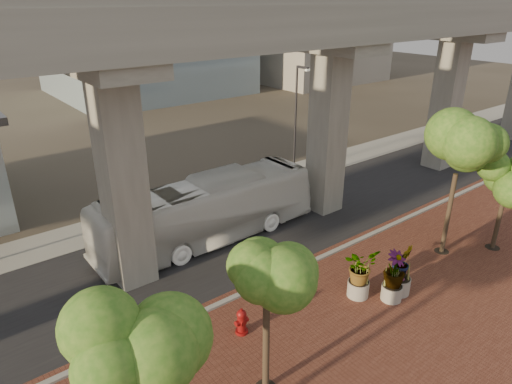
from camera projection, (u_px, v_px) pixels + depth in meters
ground at (266, 254)px, 22.46m from camera, size 160.00×160.00×0.00m
brick_plaza at (404, 343)px, 16.65m from camera, size 70.00×13.00×0.06m
asphalt_road at (242, 238)px, 23.90m from camera, size 90.00×8.00×0.04m
curb_strip at (294, 270)px, 20.98m from camera, size 70.00×0.25×0.16m
far_sidewalk at (189, 203)px, 27.88m from camera, size 90.00×3.00×0.06m
transit_viaduct at (240, 100)px, 21.03m from camera, size 72.00×5.60×12.40m
transit_bus at (208, 211)px, 23.10m from camera, size 11.93×2.81×3.32m
parked_car at (454, 135)px, 38.79m from camera, size 4.96×2.07×1.59m
fire_hydrant at (242, 321)px, 16.94m from camera, size 0.54×0.48×1.07m
planter_front at (360, 268)px, 18.73m from camera, size 2.00×2.00×2.20m
planter_right at (394, 271)px, 18.50m from camera, size 2.09×2.09×2.24m
planter_left at (402, 264)px, 18.93m from camera, size 2.07×2.07×2.28m
street_tree_far_west at (129, 347)px, 9.99m from camera, size 3.29×3.29×6.08m
street_tree_near_west at (267, 274)px, 13.02m from camera, size 2.97×2.97×5.71m
street_tree_near_east at (460, 152)px, 20.56m from camera, size 3.72×3.72×6.90m
street_tree_far_east at (509, 175)px, 21.39m from camera, size 2.97×2.97×5.30m
streetlamp_east at (297, 118)px, 29.22m from camera, size 0.38×1.12×7.74m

